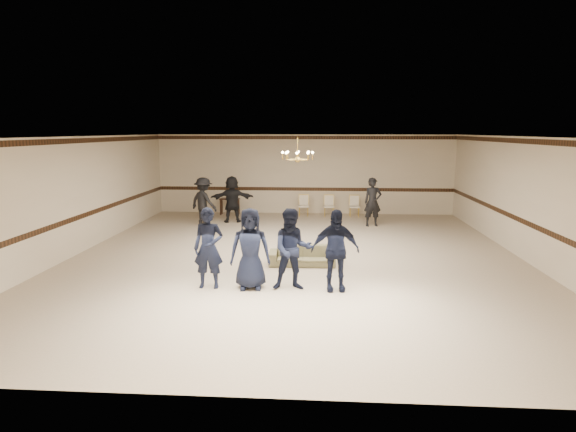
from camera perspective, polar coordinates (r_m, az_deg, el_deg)
name	(u,v)px	position (r m, az deg, el deg)	size (l,w,h in m)	color
room	(296,198)	(12.73, 0.91, 2.14)	(12.01, 14.01, 3.21)	#C6B398
chair_rail	(304,189)	(19.73, 1.95, 3.20)	(12.00, 0.02, 0.14)	#3B2111
crown_molding	(305,138)	(19.59, 1.99, 9.25)	(12.00, 0.02, 0.14)	#3B2111
chandelier	(298,148)	(13.62, 1.14, 8.04)	(0.94, 0.94, 0.89)	gold
boy_a	(209,248)	(10.49, -9.36, -3.76)	(0.64, 0.42, 1.75)	black
boy_b	(250,249)	(10.32, -4.48, -3.88)	(0.85, 0.56, 1.75)	black
boy_c	(292,249)	(10.23, 0.52, -3.97)	(0.85, 0.66, 1.75)	black
boy_d	(335,250)	(10.22, 5.58, -4.04)	(1.02, 0.43, 1.75)	black
settee	(302,255)	(12.24, 1.68, -4.67)	(1.67, 0.65, 0.49)	#7C7652
adult_left	(204,202)	(17.43, -9.94, 1.68)	(1.11, 0.64, 1.72)	black
adult_mid	(232,199)	(17.92, -6.61, 1.99)	(1.60, 0.51, 1.72)	black
adult_right	(373,202)	(17.33, 9.97, 1.63)	(0.63, 0.41, 1.72)	black
banquet_chair_left	(304,206)	(19.12, 1.86, 1.21)	(0.40, 0.40, 0.83)	#EDE0C7
banquet_chair_mid	(329,206)	(19.11, 4.86, 1.17)	(0.40, 0.40, 0.83)	#EDE0C7
banquet_chair_right	(354,206)	(19.16, 7.85, 1.14)	(0.40, 0.40, 0.83)	#EDE0C7
console_table	(230,206)	(19.66, -6.89, 1.14)	(0.79, 0.33, 0.66)	#351C11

